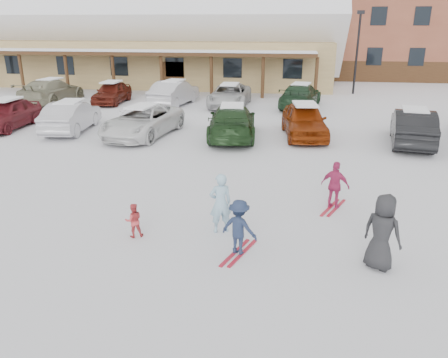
# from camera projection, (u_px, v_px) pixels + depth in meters

# --- Properties ---
(ground) EXTENTS (160.00, 160.00, 0.00)m
(ground) POSITION_uv_depth(u_px,v_px,m) (206.00, 228.00, 11.11)
(ground) COLOR white
(ground) RESTS_ON ground
(day_lodge) EXTENTS (29.12, 12.50, 10.38)m
(day_lodge) POSITION_uv_depth(u_px,v_px,m) (164.00, 35.00, 37.08)
(day_lodge) COLOR tan
(day_lodge) RESTS_ON ground
(lamp_post) EXTENTS (0.50, 0.25, 5.78)m
(lamp_post) POSITION_uv_depth(u_px,v_px,m) (357.00, 48.00, 31.19)
(lamp_post) COLOR black
(lamp_post) RESTS_ON ground
(conifer_2) EXTENTS (5.28, 5.28, 12.24)m
(conifer_2) POSITION_uv_depth(u_px,v_px,m) (25.00, 6.00, 52.15)
(conifer_2) COLOR black
(conifer_2) RESTS_ON ground
(conifer_3) EXTENTS (3.96, 3.96, 9.18)m
(conifer_3) POSITION_uv_depth(u_px,v_px,m) (330.00, 21.00, 49.50)
(conifer_3) COLOR black
(conifer_3) RESTS_ON ground
(adult_skier) EXTENTS (0.66, 0.56, 1.53)m
(adult_skier) POSITION_uv_depth(u_px,v_px,m) (220.00, 203.00, 10.70)
(adult_skier) COLOR #93BED3
(adult_skier) RESTS_ON ground
(toddler_red) EXTENTS (0.52, 0.48, 0.87)m
(toddler_red) POSITION_uv_depth(u_px,v_px,m) (134.00, 220.00, 10.55)
(toddler_red) COLOR #C83C40
(toddler_red) RESTS_ON ground
(child_navy) EXTENTS (0.95, 0.74, 1.30)m
(child_navy) POSITION_uv_depth(u_px,v_px,m) (239.00, 227.00, 9.69)
(child_navy) COLOR #1D2945
(child_navy) RESTS_ON ground
(skis_child_navy) EXTENTS (0.66, 1.39, 0.03)m
(skis_child_navy) POSITION_uv_depth(u_px,v_px,m) (239.00, 253.00, 9.90)
(skis_child_navy) COLOR maroon
(skis_child_navy) RESTS_ON ground
(child_magenta) EXTENTS (0.87, 0.63, 1.37)m
(child_magenta) POSITION_uv_depth(u_px,v_px,m) (335.00, 185.00, 12.10)
(child_magenta) COLOR #B32A5D
(child_magenta) RESTS_ON ground
(skis_child_magenta) EXTENTS (0.75, 1.36, 0.03)m
(skis_child_magenta) POSITION_uv_depth(u_px,v_px,m) (333.00, 208.00, 12.33)
(skis_child_magenta) COLOR maroon
(skis_child_magenta) RESTS_ON ground
(bystander_dark) EXTENTS (0.97, 0.90, 1.67)m
(bystander_dark) POSITION_uv_depth(u_px,v_px,m) (382.00, 232.00, 9.06)
(bystander_dark) COLOR #252528
(bystander_dark) RESTS_ON ground
(parked_car_0) EXTENTS (1.88, 4.31, 1.45)m
(parked_car_0) POSITION_uv_depth(u_px,v_px,m) (8.00, 114.00, 21.47)
(parked_car_0) COLOR maroon
(parked_car_0) RESTS_ON ground
(parked_car_1) EXTENTS (1.99, 4.52, 1.44)m
(parked_car_1) POSITION_uv_depth(u_px,v_px,m) (71.00, 116.00, 20.88)
(parked_car_1) COLOR #B8B7BD
(parked_car_1) RESTS_ON ground
(parked_car_2) EXTENTS (3.09, 5.32, 1.39)m
(parked_car_2) POSITION_uv_depth(u_px,v_px,m) (143.00, 121.00, 20.00)
(parked_car_2) COLOR white
(parked_car_2) RESTS_ON ground
(parked_car_3) EXTENTS (2.55, 5.26, 1.47)m
(parked_car_3) POSITION_uv_depth(u_px,v_px,m) (232.00, 122.00, 19.69)
(parked_car_3) COLOR #1E3A1A
(parked_car_3) RESTS_ON ground
(parked_car_4) EXTENTS (2.32, 4.63, 1.51)m
(parked_car_4) POSITION_uv_depth(u_px,v_px,m) (304.00, 120.00, 19.85)
(parked_car_4) COLOR maroon
(parked_car_4) RESTS_ON ground
(parked_car_5) EXTENTS (2.34, 4.81, 1.52)m
(parked_car_5) POSITION_uv_depth(u_px,v_px,m) (413.00, 127.00, 18.59)
(parked_car_5) COLOR black
(parked_car_5) RESTS_ON ground
(parked_car_7) EXTENTS (2.39, 5.49, 1.57)m
(parked_car_7) POSITION_uv_depth(u_px,v_px,m) (52.00, 91.00, 28.17)
(parked_car_7) COLOR gray
(parked_car_7) RESTS_ON ground
(parked_car_8) EXTENTS (1.75, 4.10, 1.38)m
(parked_car_8) POSITION_uv_depth(u_px,v_px,m) (112.00, 92.00, 28.30)
(parked_car_8) COLOR #5F1C12
(parked_car_8) RESTS_ON ground
(parked_car_9) EXTENTS (2.35, 4.90, 1.55)m
(parked_car_9) POSITION_uv_depth(u_px,v_px,m) (174.00, 93.00, 27.56)
(parked_car_9) COLOR #BCBAC0
(parked_car_9) RESTS_ON ground
(parked_car_10) EXTENTS (2.34, 5.00, 1.38)m
(parked_car_10) POSITION_uv_depth(u_px,v_px,m) (230.00, 95.00, 27.23)
(parked_car_10) COLOR #BEBEBE
(parked_car_10) RESTS_ON ground
(parked_car_11) EXTENTS (2.90, 5.33, 1.47)m
(parked_car_11) POSITION_uv_depth(u_px,v_px,m) (301.00, 96.00, 26.72)
(parked_car_11) COLOR #1F3B23
(parked_car_11) RESTS_ON ground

